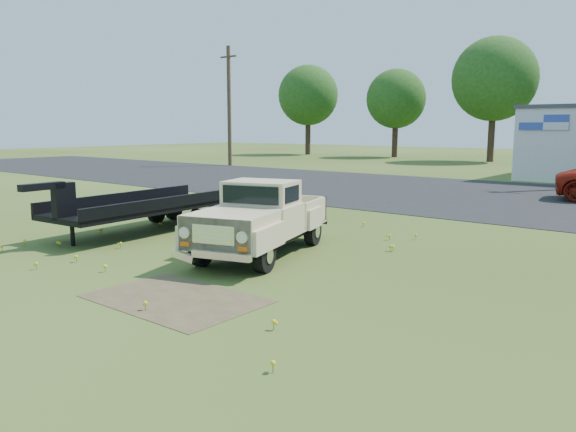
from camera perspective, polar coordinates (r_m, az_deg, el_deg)
name	(u,v)px	position (r m, az deg, el deg)	size (l,w,h in m)	color
ground	(235,256)	(13.07, -5.45, -4.07)	(140.00, 140.00, 0.00)	#324516
asphalt_lot	(475,195)	(25.84, 18.51, 2.00)	(90.00, 14.00, 0.02)	black
dirt_patch_a	(175,299)	(10.04, -11.37, -8.26)	(3.00, 2.00, 0.01)	#483D26
dirt_patch_b	(268,226)	(16.92, -2.00, -1.03)	(2.20, 1.60, 0.01)	#483D26
utility_pole_west	(229,105)	(43.87, -6.00, 11.13)	(1.60, 0.30, 9.00)	#40311E
treeline_a	(308,95)	(61.51, 2.06, 12.14)	(6.40, 6.40, 9.52)	#352318
treeline_b	(396,99)	(56.92, 10.92, 11.60)	(5.76, 5.76, 8.57)	#352318
treeline_c	(494,79)	(51.59, 20.23, 12.91)	(7.04, 7.04, 10.47)	#352318
vintage_pickup_truck	(261,218)	(13.01, -2.71, -0.18)	(1.87, 4.81, 1.74)	tan
flatbed_trailer	(143,203)	(16.38, -14.54, 1.28)	(2.02, 6.06, 1.65)	black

